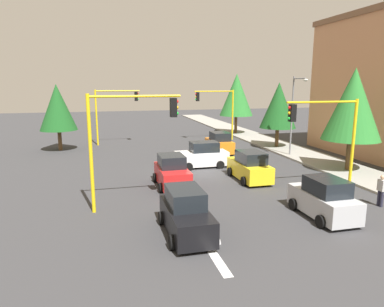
{
  "coord_description": "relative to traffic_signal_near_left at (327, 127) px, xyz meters",
  "views": [
    {
      "loc": [
        23.34,
        -6.82,
        6.4
      ],
      "look_at": [
        -1.54,
        -0.46,
        1.2
      ],
      "focal_mm": 32.52,
      "sensor_mm": 36.0,
      "label": 1
    }
  ],
  "objects": [
    {
      "name": "car_black",
      "position": [
        3.59,
        -9.25,
        -3.01
      ],
      "size": [
        4.16,
        1.95,
        1.98
      ],
      "color": "black",
      "rests_on": "ground"
    },
    {
      "name": "ground_plane",
      "position": [
        -6.0,
        -5.67,
        -3.91
      ],
      "size": [
        120.0,
        120.0,
        0.0
      ],
      "primitive_type": "plane",
      "color": "#353538"
    },
    {
      "name": "sidewalk_kerb",
      "position": [
        -11.0,
        4.83,
        -3.83
      ],
      "size": [
        80.0,
        4.0,
        0.15
      ],
      "primitive_type": "cube",
      "color": "gray",
      "rests_on": "ground"
    },
    {
      "name": "pedestrian_crossing",
      "position": [
        2.84,
        1.49,
        -3.0
      ],
      "size": [
        0.4,
        0.24,
        1.7
      ],
      "color": "#262638",
      "rests_on": "ground"
    },
    {
      "name": "car_red",
      "position": [
        -3.56,
        -8.46,
        -3.01
      ],
      "size": [
        3.82,
        2.06,
        1.98
      ],
      "color": "red",
      "rests_on": "ground"
    },
    {
      "name": "tree_opposite_side",
      "position": [
        -18.0,
        -16.67,
        0.24
      ],
      "size": [
        3.49,
        3.49,
        6.34
      ],
      "color": "brown",
      "rests_on": "ground"
    },
    {
      "name": "lane_arrow_near",
      "position": [
        5.51,
        -8.67,
        -3.9
      ],
      "size": [
        2.4,
        1.1,
        1.1
      ],
      "color": "silver",
      "rests_on": "ground"
    },
    {
      "name": "traffic_signal_near_right",
      "position": [
        -0.0,
        -11.41,
        0.27
      ],
      "size": [
        0.36,
        4.59,
        5.92
      ],
      "color": "yellow",
      "rests_on": "ground"
    },
    {
      "name": "traffic_signal_far_right",
      "position": [
        -20.0,
        -11.38,
        0.17
      ],
      "size": [
        0.36,
        4.59,
        5.77
      ],
      "color": "yellow",
      "rests_on": "ground"
    },
    {
      "name": "car_silver",
      "position": [
        3.41,
        -2.35,
        -3.01
      ],
      "size": [
        3.82,
        2.0,
        1.98
      ],
      "color": "#B2B5BA",
      "rests_on": "ground"
    },
    {
      "name": "tree_roadside_far",
      "position": [
        -24.0,
        3.83,
        1.07
      ],
      "size": [
        4.15,
        4.15,
        7.58
      ],
      "color": "brown",
      "rests_on": "ground"
    },
    {
      "name": "tree_roadside_near",
      "position": [
        -4.0,
        4.83,
        1.01
      ],
      "size": [
        4.11,
        4.11,
        7.5
      ],
      "color": "brown",
      "rests_on": "ground"
    },
    {
      "name": "car_orange",
      "position": [
        -12.92,
        -2.12,
        -3.01
      ],
      "size": [
        3.7,
        2.07,
        1.98
      ],
      "color": "orange",
      "rests_on": "ground"
    },
    {
      "name": "tree_roadside_mid",
      "position": [
        -14.0,
        4.33,
        0.34
      ],
      "size": [
        3.57,
        3.57,
        6.5
      ],
      "color": "brown",
      "rests_on": "ground"
    },
    {
      "name": "street_lamp_curbside",
      "position": [
        -9.61,
        3.53,
        0.44
      ],
      "size": [
        2.15,
        0.28,
        7.0
      ],
      "color": "slate",
      "rests_on": "ground"
    },
    {
      "name": "traffic_signal_near_left",
      "position": [
        0.0,
        0.0,
        0.0
      ],
      "size": [
        0.36,
        4.59,
        5.51
      ],
      "color": "yellow",
      "rests_on": "ground"
    },
    {
      "name": "car_white",
      "position": [
        -8.0,
        -5.2,
        -3.01
      ],
      "size": [
        2.0,
        4.01,
        1.98
      ],
      "color": "white",
      "rests_on": "ground"
    },
    {
      "name": "car_yellow",
      "position": [
        -3.62,
        -3.15,
        -3.01
      ],
      "size": [
        4.04,
        2.02,
        1.98
      ],
      "color": "yellow",
      "rests_on": "ground"
    },
    {
      "name": "traffic_signal_far_left",
      "position": [
        -20.0,
        0.03,
        0.11
      ],
      "size": [
        0.36,
        4.59,
        5.67
      ],
      "color": "yellow",
      "rests_on": "ground"
    }
  ]
}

